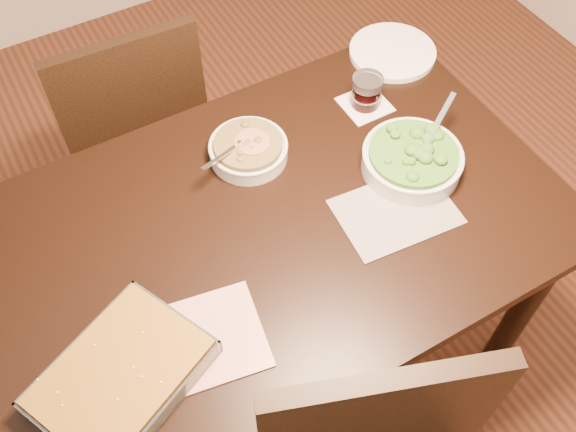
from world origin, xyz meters
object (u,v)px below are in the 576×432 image
object	(u,v)px
broccoli_bowl	(412,159)
chair_far	(133,122)
stew_bowl	(248,149)
wine_tumbler	(367,91)
table	(275,244)
dinner_plate	(392,52)
baking_dish	(122,376)

from	to	relation	value
broccoli_bowl	chair_far	xyz separation A→B (m)	(-0.51, 0.74, -0.27)
stew_bowl	wine_tumbler	size ratio (longest dim) A/B	2.32
table	stew_bowl	world-z (taller)	stew_bowl
broccoli_bowl	dinner_plate	xyz separation A→B (m)	(0.21, 0.38, -0.03)
broccoli_bowl	baking_dish	world-z (taller)	broccoli_bowl
stew_bowl	chair_far	distance (m)	0.59
dinner_plate	chair_far	xyz separation A→B (m)	(-0.73, 0.36, -0.24)
dinner_plate	chair_far	size ratio (longest dim) A/B	0.28
broccoli_bowl	dinner_plate	distance (m)	0.44
table	dinner_plate	size ratio (longest dim) A/B	5.49
broccoli_bowl	baking_dish	distance (m)	0.86
wine_tumbler	chair_far	distance (m)	0.79
stew_bowl	chair_far	world-z (taller)	chair_far
table	broccoli_bowl	size ratio (longest dim) A/B	5.10
table	broccoli_bowl	distance (m)	0.41
wine_tumbler	stew_bowl	bearing A→B (deg)	-178.78
broccoli_bowl	baking_dish	xyz separation A→B (m)	(-0.84, -0.17, -0.01)
table	broccoli_bowl	world-z (taller)	broccoli_bowl
baking_dish	chair_far	world-z (taller)	chair_far
table	baking_dish	size ratio (longest dim) A/B	3.42
chair_far	table	bearing A→B (deg)	102.73
broccoli_bowl	dinner_plate	world-z (taller)	broccoli_bowl
table	broccoli_bowl	xyz separation A→B (m)	(0.39, -0.02, 0.13)
stew_bowl	dinner_plate	distance (m)	0.57
broccoli_bowl	dinner_plate	size ratio (longest dim) A/B	1.08
stew_bowl	chair_far	bearing A→B (deg)	109.04
table	chair_far	bearing A→B (deg)	100.15
baking_dish	dinner_plate	world-z (taller)	baking_dish
baking_dish	stew_bowl	bearing A→B (deg)	14.61
baking_dish	wine_tumbler	bearing A→B (deg)	1.02
baking_dish	dinner_plate	bearing A→B (deg)	2.97
stew_bowl	wine_tumbler	world-z (taller)	wine_tumbler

